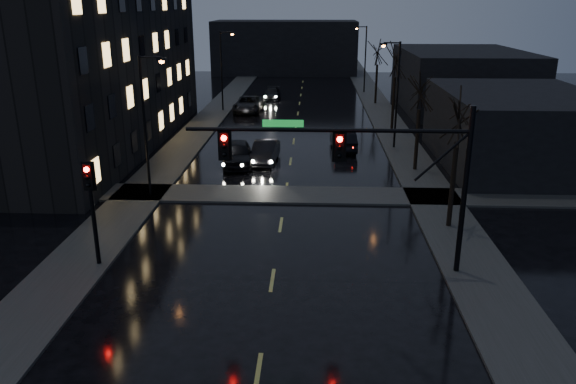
# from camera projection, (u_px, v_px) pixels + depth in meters

# --- Properties ---
(sidewalk_left) EXTENTS (3.00, 140.00, 0.12)m
(sidewalk_left) POSITION_uv_depth(u_px,v_px,m) (197.00, 131.00, 48.63)
(sidewalk_left) COLOR #2D2D2B
(sidewalk_left) RESTS_ON ground
(sidewalk_right) EXTENTS (3.00, 140.00, 0.12)m
(sidewalk_right) POSITION_uv_depth(u_px,v_px,m) (394.00, 133.00, 47.90)
(sidewalk_right) COLOR #2D2D2B
(sidewalk_right) RESTS_ON ground
(sidewalk_cross) EXTENTS (40.00, 3.00, 0.12)m
(sidewalk_cross) POSITION_uv_depth(u_px,v_px,m) (285.00, 195.00, 32.66)
(sidewalk_cross) COLOR #2D2D2B
(sidewalk_cross) RESTS_ON ground
(apartment_block) EXTENTS (12.00, 30.00, 12.00)m
(apartment_block) POSITION_uv_depth(u_px,v_px,m) (75.00, 68.00, 42.34)
(apartment_block) COLOR black
(apartment_block) RESTS_ON ground
(commercial_right_near) EXTENTS (10.00, 14.00, 5.00)m
(commercial_right_near) POSITION_uv_depth(u_px,v_px,m) (517.00, 129.00, 38.30)
(commercial_right_near) COLOR black
(commercial_right_near) RESTS_ON ground
(commercial_right_far) EXTENTS (12.00, 18.00, 6.00)m
(commercial_right_far) POSITION_uv_depth(u_px,v_px,m) (461.00, 79.00, 58.89)
(commercial_right_far) COLOR black
(commercial_right_far) RESTS_ON ground
(far_block) EXTENTS (22.00, 10.00, 8.00)m
(far_block) POSITION_uv_depth(u_px,v_px,m) (285.00, 47.00, 87.82)
(far_block) COLOR black
(far_block) RESTS_ON ground
(signal_mast) EXTENTS (11.11, 0.41, 7.00)m
(signal_mast) POSITION_uv_depth(u_px,v_px,m) (371.00, 159.00, 21.95)
(signal_mast) COLOR black
(signal_mast) RESTS_ON ground
(signal_pole_left) EXTENTS (0.35, 0.41, 4.53)m
(signal_pole_left) POSITION_uv_depth(u_px,v_px,m) (91.00, 199.00, 23.04)
(signal_pole_left) COLOR black
(signal_pole_left) RESTS_ON ground
(tree_near) EXTENTS (3.52, 3.52, 8.08)m
(tree_near) POSITION_uv_depth(u_px,v_px,m) (461.00, 104.00, 26.06)
(tree_near) COLOR black
(tree_near) RESTS_ON ground
(tree_mid_a) EXTENTS (3.30, 3.30, 7.58)m
(tree_mid_a) POSITION_uv_depth(u_px,v_px,m) (421.00, 83.00, 35.65)
(tree_mid_a) COLOR black
(tree_mid_a) RESTS_ON ground
(tree_mid_b) EXTENTS (3.74, 3.74, 8.59)m
(tree_mid_b) POSITION_uv_depth(u_px,v_px,m) (396.00, 54.00, 46.75)
(tree_mid_b) COLOR black
(tree_mid_b) RESTS_ON ground
(tree_far) EXTENTS (3.43, 3.43, 7.88)m
(tree_far) POSITION_uv_depth(u_px,v_px,m) (378.00, 48.00, 60.17)
(tree_far) COLOR black
(tree_far) RESTS_ON ground
(streetlight_l_near) EXTENTS (1.53, 0.28, 8.00)m
(streetlight_l_near) POSITION_uv_depth(u_px,v_px,m) (148.00, 115.00, 31.00)
(streetlight_l_near) COLOR black
(streetlight_l_near) RESTS_ON ground
(streetlight_l_far) EXTENTS (1.53, 0.28, 8.00)m
(streetlight_l_far) POSITION_uv_depth(u_px,v_px,m) (223.00, 64.00, 56.54)
(streetlight_l_far) COLOR black
(streetlight_l_far) RESTS_ON ground
(streetlight_r_mid) EXTENTS (1.53, 0.28, 8.00)m
(streetlight_r_mid) POSITION_uv_depth(u_px,v_px,m) (395.00, 86.00, 41.70)
(streetlight_r_mid) COLOR black
(streetlight_r_mid) RESTS_ON ground
(streetlight_r_far) EXTENTS (1.53, 0.28, 8.00)m
(streetlight_r_far) POSITION_uv_depth(u_px,v_px,m) (364.00, 54.00, 68.19)
(streetlight_r_far) COLOR black
(streetlight_r_far) RESTS_ON ground
(oncoming_car_a) EXTENTS (2.62, 5.14, 1.68)m
(oncoming_car_a) POSITION_uv_depth(u_px,v_px,m) (237.00, 153.00, 38.53)
(oncoming_car_a) COLOR black
(oncoming_car_a) RESTS_ON ground
(oncoming_car_b) EXTENTS (1.95, 4.58, 1.47)m
(oncoming_car_b) POSITION_uv_depth(u_px,v_px,m) (265.00, 152.00, 39.27)
(oncoming_car_b) COLOR black
(oncoming_car_b) RESTS_ON ground
(oncoming_car_c) EXTENTS (2.84, 5.88, 1.61)m
(oncoming_car_c) POSITION_uv_depth(u_px,v_px,m) (249.00, 104.00, 57.38)
(oncoming_car_c) COLOR black
(oncoming_car_c) RESTS_ON ground
(oncoming_car_d) EXTENTS (1.95, 4.50, 1.29)m
(oncoming_car_d) POSITION_uv_depth(u_px,v_px,m) (272.00, 94.00, 64.92)
(oncoming_car_d) COLOR black
(oncoming_car_d) RESTS_ON ground
(lead_car) EXTENTS (1.95, 4.85, 1.57)m
(lead_car) POSITION_uv_depth(u_px,v_px,m) (343.00, 140.00, 42.58)
(lead_car) COLOR black
(lead_car) RESTS_ON ground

